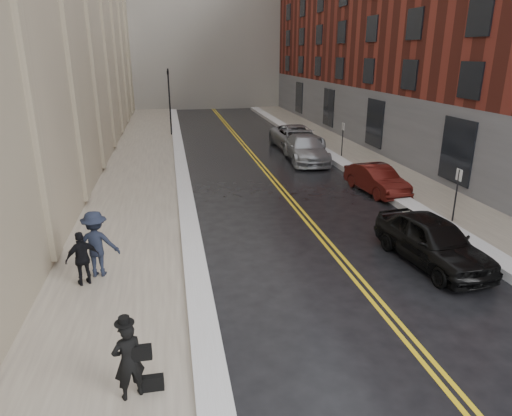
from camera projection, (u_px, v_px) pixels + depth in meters
name	position (u px, v px, depth m)	size (l,w,h in m)	color
ground	(326.00, 393.00, 8.99)	(160.00, 160.00, 0.00)	black
sidewalk_left	(137.00, 184.00, 23.05)	(4.00, 64.00, 0.15)	gray
sidewalk_right	(386.00, 171.00, 25.42)	(3.00, 64.00, 0.15)	gray
lane_stripe_a	(270.00, 178.00, 24.28)	(0.12, 64.00, 0.01)	gold
lane_stripe_b	(274.00, 178.00, 24.32)	(0.12, 64.00, 0.01)	gold
snow_ridge_left	(183.00, 180.00, 23.43)	(0.70, 60.80, 0.26)	white
snow_ridge_right	(355.00, 172.00, 25.07)	(0.85, 60.80, 0.30)	white
building_right	(469.00, 11.00, 30.53)	(14.00, 50.00, 18.00)	maroon
traffic_signal	(169.00, 97.00, 35.42)	(0.18, 0.15, 5.20)	black
parking_sign_near	(457.00, 191.00, 17.37)	(0.06, 0.35, 2.23)	black
parking_sign_far	(343.00, 137.00, 28.53)	(0.06, 0.35, 2.23)	black
car_black	(433.00, 241.00, 14.33)	(1.81, 4.50, 1.53)	black
car_maroon	(376.00, 179.00, 21.64)	(1.39, 3.99, 1.32)	#47100C
car_silver_near	(306.00, 149.00, 27.87)	(2.20, 5.41, 1.57)	#9B9DA2
car_silver_far	(297.00, 138.00, 31.34)	(2.68, 5.81, 1.61)	#96979E
pedestrian_main	(128.00, 361.00, 8.45)	(0.59, 0.39, 1.61)	black
pedestrian_b	(96.00, 244.00, 13.15)	(1.27, 0.73, 1.97)	#1A1F2F
pedestrian_c	(83.00, 258.00, 12.70)	(0.92, 0.38, 1.58)	black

